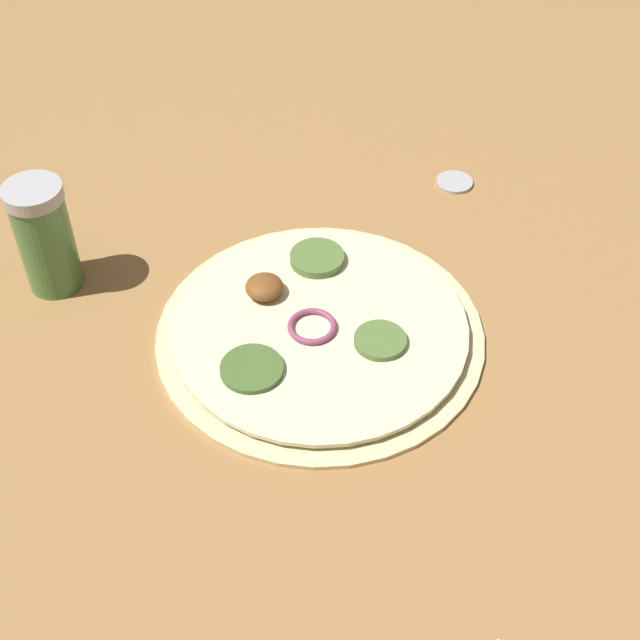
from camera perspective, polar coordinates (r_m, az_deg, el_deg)
ground_plane at (r=0.75m, az=0.00°, el=-0.99°), size 3.00×3.00×0.00m
pizza at (r=0.75m, az=-0.09°, el=-0.56°), size 0.28×0.28×0.03m
spice_jar at (r=0.80m, az=-17.21°, el=5.12°), size 0.05×0.05×0.11m
loose_cap at (r=0.92m, az=8.62°, el=8.80°), size 0.04×0.04×0.01m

